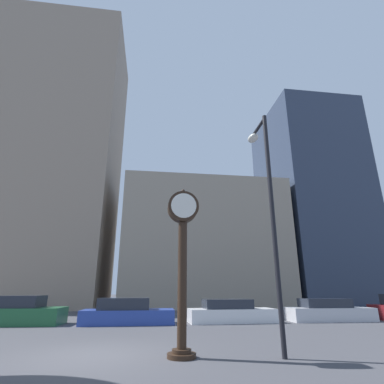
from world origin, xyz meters
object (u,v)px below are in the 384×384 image
car_white (231,313)px  car_green (20,312)px  car_blue (127,313)px  street_lamp_right (266,191)px  street_clock (183,249)px  car_silver (328,311)px

car_white → car_green: bearing=176.8°
car_blue → street_lamp_right: bearing=-60.6°
street_clock → car_green: street_clock is taller
car_silver → car_green: bearing=-179.0°
car_white → street_clock: bearing=-114.5°
street_clock → car_white: (3.58, 8.49, -2.38)m
car_green → street_lamp_right: (10.24, -8.91, 4.18)m
street_clock → street_lamp_right: 3.29m
street_clock → car_white: bearing=67.1°
street_clock → car_silver: (9.40, 8.48, -2.37)m
street_clock → car_white: street_clock is taller
street_clock → car_silver: bearing=42.1°
street_clock → street_lamp_right: bearing=-2.7°
car_blue → car_silver: bearing=0.6°
car_silver → car_white: bearing=-178.1°
street_clock → car_blue: bearing=103.8°
car_white → street_lamp_right: bearing=-97.5°
car_blue → car_silver: (11.46, 0.08, -0.03)m
street_clock → car_silver: street_clock is taller
street_clock → car_blue: street_clock is taller
car_green → car_blue: car_green is taller
street_clock → car_blue: 8.96m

